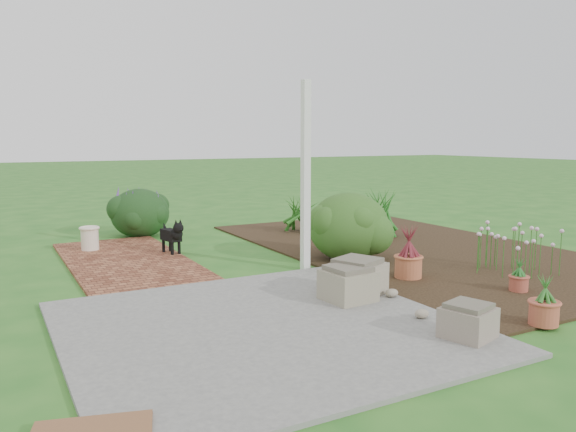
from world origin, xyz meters
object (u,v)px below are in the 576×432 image
cream_ceramic_urn (90,239)px  stone_trough_near (468,323)px  evergreen_shrub (349,225)px  black_dog (172,234)px

cream_ceramic_urn → stone_trough_near: bearing=-68.4°
stone_trough_near → evergreen_shrub: bearing=73.3°
black_dog → cream_ceramic_urn: size_ratio=1.59×
black_dog → cream_ceramic_urn: (-1.05, 0.88, -0.11)m
black_dog → evergreen_shrub: size_ratio=0.48×
stone_trough_near → evergreen_shrub: size_ratio=0.34×
black_dog → cream_ceramic_urn: black_dog is taller
stone_trough_near → black_dog: (-1.17, 4.73, 0.16)m
black_dog → evergreen_shrub: (2.13, -1.53, 0.19)m
black_dog → evergreen_shrub: bearing=-47.5°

